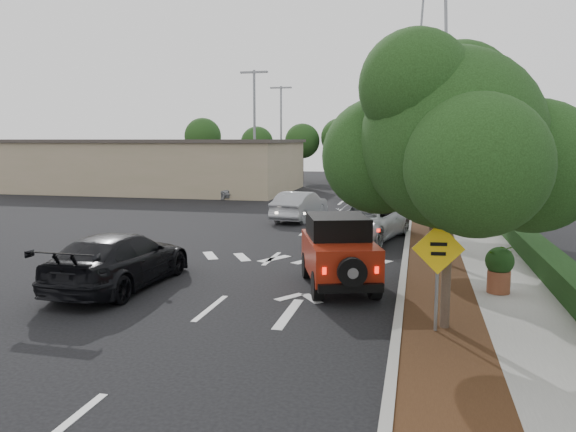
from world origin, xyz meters
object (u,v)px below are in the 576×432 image
(red_jeep, at_px, (338,251))
(silver_suv_ahead, at_px, (363,221))
(black_suv_oncoming, at_px, (120,260))
(speed_hump_sign, at_px, (438,262))

(red_jeep, relative_size, silver_suv_ahead, 0.73)
(black_suv_oncoming, relative_size, speed_hump_sign, 2.33)
(silver_suv_ahead, bearing_deg, black_suv_oncoming, -108.85)
(red_jeep, xyz_separation_m, black_suv_oncoming, (-6.00, -1.51, -0.24))
(speed_hump_sign, bearing_deg, silver_suv_ahead, 96.81)
(red_jeep, relative_size, black_suv_oncoming, 0.76)
(red_jeep, distance_m, speed_hump_sign, 4.55)
(silver_suv_ahead, xyz_separation_m, black_suv_oncoming, (-6.01, -9.10, 0.00))
(silver_suv_ahead, height_order, black_suv_oncoming, black_suv_oncoming)
(red_jeep, distance_m, black_suv_oncoming, 6.19)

